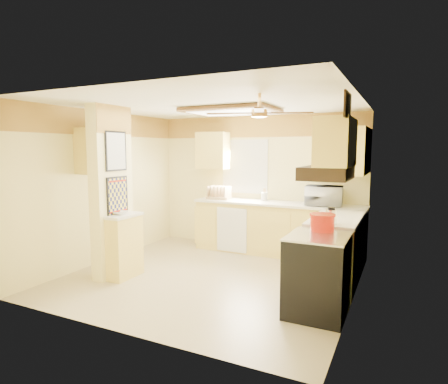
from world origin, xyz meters
The scene contains 34 objects.
floor centered at (0.00, 0.00, 0.00)m, with size 4.00×4.00×0.00m, color tan.
ceiling centered at (0.00, 0.00, 2.50)m, with size 4.00×4.00×0.00m, color white.
wall_back centered at (0.00, 1.90, 1.25)m, with size 4.00×4.00×0.00m, color #FFEF9B.
wall_front centered at (0.00, -1.90, 1.25)m, with size 4.00×4.00×0.00m, color #FFEF9B.
wall_left centered at (-2.00, 0.00, 1.25)m, with size 3.80×3.80×0.00m, color #FFEF9B.
wall_right centered at (2.00, 0.00, 1.25)m, with size 3.80×3.80×0.00m, color #FFEF9B.
wallpaper_border centered at (0.00, 1.88, 2.30)m, with size 4.00×0.02×0.40m, color #F2B947.
partition_column centered at (-1.35, -0.55, 1.25)m, with size 0.20×0.70×2.50m, color #FFEF9B.
partition_ledge centered at (-1.13, -0.55, 0.45)m, with size 0.25×0.55×0.90m, color #FFE46A.
ledge_top centered at (-1.13, -0.55, 0.92)m, with size 0.28×0.58×0.04m, color silver.
lower_cabinets_back centered at (0.50, 1.60, 0.45)m, with size 3.00×0.60×0.90m, color #FFE46A.
lower_cabinets_right centered at (1.70, 0.60, 0.45)m, with size 0.60×1.40×0.90m, color #FFE46A.
countertop_back centered at (0.50, 1.59, 0.92)m, with size 3.04×0.64×0.04m, color silver.
countertop_right centered at (1.69, 0.60, 0.92)m, with size 0.64×1.44×0.04m, color silver.
dishwasher_panel centered at (-0.25, 1.29, 0.43)m, with size 0.58×0.02×0.80m, color white.
window centered at (-0.25, 1.89, 1.55)m, with size 0.92×0.02×1.02m.
upper_cab_back_left centered at (-0.85, 1.72, 1.85)m, with size 0.60×0.35×0.70m, color #FFE46A.
upper_cab_back_right centered at (1.55, 1.72, 1.85)m, with size 0.90×0.35×0.70m, color #FFE46A.
upper_cab_right centered at (1.82, 1.25, 1.85)m, with size 0.35×1.00×0.70m, color #FFE46A.
upper_cab_left_wall centered at (-1.82, -0.25, 1.85)m, with size 0.35×0.75×0.70m, color #FFE46A.
upper_cab_over_stove centered at (1.82, -0.55, 1.95)m, with size 0.35×0.76×0.52m, color #FFE46A.
stove centered at (1.67, -0.55, 0.46)m, with size 0.68×0.77×0.92m.
range_hood centered at (1.74, -0.55, 1.62)m, with size 0.50×0.76×0.14m, color black.
poster_menu centered at (-1.24, -0.55, 1.85)m, with size 0.02×0.42×0.57m.
poster_nashville centered at (-1.24, -0.55, 1.20)m, with size 0.02×0.42×0.57m.
ceiling_light_panel centered at (0.10, 0.50, 2.46)m, with size 1.35×0.95×0.06m.
ceiling_fan centered at (1.00, -0.70, 2.29)m, with size 1.15×1.15×0.26m.
vent_grate centered at (1.98, -0.90, 2.30)m, with size 0.02×0.40×0.25m, color black.
microwave centered at (1.31, 1.58, 1.10)m, with size 0.60×0.40×0.33m, color white.
bowl centered at (-1.17, -0.59, 0.97)m, with size 0.21×0.21×0.05m, color white.
dutch_oven centered at (1.66, -0.30, 1.02)m, with size 0.30×0.30×0.20m.
kettle centered at (1.70, 0.03, 1.04)m, with size 0.14×0.14×0.21m.
dish_rack centered at (-0.65, 1.56, 1.03)m, with size 0.45×0.35×0.24m.
utensil_crock centered at (0.21, 1.73, 1.01)m, with size 0.11×0.11×0.23m.
Camera 1 is at (2.51, -4.73, 1.88)m, focal length 30.00 mm.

